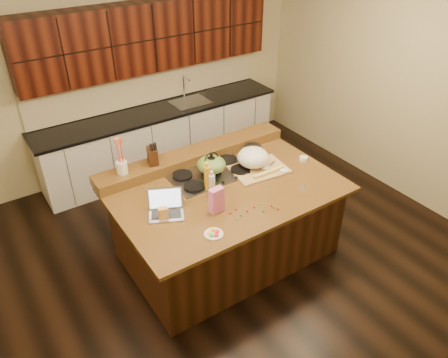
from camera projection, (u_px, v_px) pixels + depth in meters
room at (227, 152)px, 4.44m from camera, size 5.52×5.02×2.72m
island at (226, 221)px, 4.92m from camera, size 2.40×1.60×0.92m
back_ledge at (193, 155)px, 5.13m from camera, size 2.40×0.30×0.12m
cooktop at (212, 174)px, 4.87m from camera, size 0.92×0.52×0.05m
back_counter at (158, 105)px, 6.33m from camera, size 3.70×0.66×2.40m
kettle at (211, 164)px, 4.81m from camera, size 0.27×0.27×0.18m
green_bowl at (211, 165)px, 4.81m from camera, size 0.39×0.39×0.18m
laptop at (166, 207)px, 4.27m from camera, size 0.42×0.39×0.24m
oil_bottle at (207, 178)px, 4.58m from camera, size 0.09×0.09×0.27m
vinegar_bottle at (212, 186)px, 4.47m from camera, size 0.06×0.06×0.25m
wooden_tray at (254, 160)px, 4.93m from camera, size 0.66×0.53×0.25m
ramekin_a at (284, 171)px, 4.90m from camera, size 0.10×0.10×0.04m
ramekin_b at (304, 159)px, 5.14m from camera, size 0.12×0.12×0.04m
ramekin_c at (265, 169)px, 4.95m from camera, size 0.13×0.13×0.04m
strainer_bowl at (252, 151)px, 5.25m from camera, size 0.25×0.25×0.09m
kitchen_timer at (303, 185)px, 4.64m from camera, size 0.10×0.10×0.07m
pink_bag at (216, 200)px, 4.25m from camera, size 0.15×0.09×0.27m
candy_plate at (214, 234)px, 4.02m from camera, size 0.23×0.23×0.01m
package_box at (163, 213)px, 4.19m from camera, size 0.10×0.08×0.13m
utensil_crock at (122, 167)px, 4.65m from camera, size 0.16×0.16×0.14m
knife_block at (153, 156)px, 4.80m from camera, size 0.13×0.17×0.19m
gumdrop_0 at (247, 211)px, 4.31m from camera, size 0.02×0.02×0.02m
gumdrop_1 at (274, 208)px, 4.35m from camera, size 0.02×0.02×0.02m
gumdrop_2 at (230, 213)px, 4.28m from camera, size 0.02×0.02×0.02m
gumdrop_3 at (237, 219)px, 4.19m from camera, size 0.02×0.02×0.02m
gumdrop_4 at (236, 209)px, 4.33m from camera, size 0.02×0.02×0.02m
gumdrop_5 at (241, 215)px, 4.25m from camera, size 0.02×0.02×0.02m
gumdrop_6 at (254, 207)px, 4.36m from camera, size 0.02×0.02×0.02m
gumdrop_7 at (261, 204)px, 4.40m from camera, size 0.02×0.02×0.02m
gumdrop_8 at (278, 209)px, 4.33m from camera, size 0.02×0.02×0.02m
gumdrop_9 at (263, 211)px, 4.30m from camera, size 0.02×0.02×0.02m
gumdrop_10 at (272, 206)px, 4.38m from camera, size 0.02×0.02×0.02m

